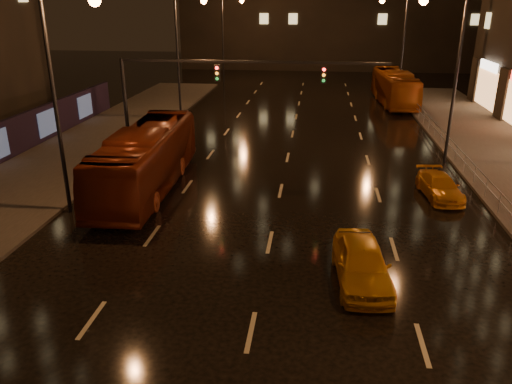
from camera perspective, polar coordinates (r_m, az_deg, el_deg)
ground at (r=29.87m, az=3.40°, el=2.87°), size 140.00×140.00×0.00m
sidewalk_left at (r=29.31m, az=-24.67°, el=0.72°), size 7.00×70.00×0.15m
traffic_signal at (r=29.48m, az=-6.48°, el=12.01°), size 15.31×0.32×6.20m
railing_right at (r=28.93m, az=23.78°, el=2.34°), size 0.05×56.00×1.00m
bus_red at (r=26.51m, az=-12.43°, el=3.73°), size 3.13×11.79×3.26m
bus_curb at (r=50.30m, az=15.54°, el=11.44°), size 3.22×11.41×3.15m
taxi_near at (r=17.89m, az=12.01°, el=-7.95°), size 2.12×4.55×1.51m
taxi_far at (r=26.70m, az=20.25°, el=0.60°), size 2.02×4.04×1.13m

